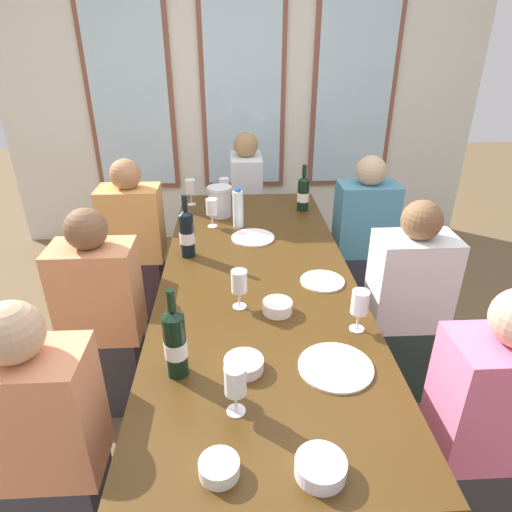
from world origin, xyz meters
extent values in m
plane|color=brown|center=(0.00, 0.00, 0.00)|extent=(12.00, 12.00, 0.00)
cube|color=silver|center=(0.00, 2.17, 1.45)|extent=(4.12, 0.06, 2.90)
cube|color=brown|center=(-0.95, 2.12, 1.45)|extent=(0.72, 0.03, 1.88)
cube|color=silver|center=(-0.95, 2.11, 1.45)|extent=(0.64, 0.01, 1.80)
cube|color=brown|center=(0.00, 2.12, 1.45)|extent=(0.72, 0.03, 1.88)
cube|color=silver|center=(0.00, 2.11, 1.45)|extent=(0.64, 0.01, 1.80)
cube|color=brown|center=(0.95, 2.12, 1.45)|extent=(0.72, 0.03, 1.88)
cube|color=silver|center=(0.95, 2.11, 1.45)|extent=(0.64, 0.01, 1.80)
cube|color=#452C0F|center=(0.00, 0.00, 0.72)|extent=(0.92, 2.40, 0.04)
cube|color=#452C0F|center=(-0.36, 1.11, 0.35)|extent=(0.07, 0.07, 0.70)
cube|color=#452C0F|center=(0.36, 1.11, 0.35)|extent=(0.07, 0.07, 0.70)
cylinder|color=white|center=(0.00, 0.44, 0.74)|extent=(0.24, 0.24, 0.01)
cylinder|color=white|center=(0.30, -0.07, 0.74)|extent=(0.21, 0.21, 0.01)
cylinder|color=white|center=(0.24, -0.67, 0.74)|extent=(0.26, 0.26, 0.01)
cylinder|color=silver|center=(-0.19, 0.80, 0.82)|extent=(0.14, 0.14, 0.17)
cylinder|color=silver|center=(-0.19, 0.80, 0.92)|extent=(0.16, 0.16, 0.02)
cylinder|color=black|center=(-0.35, 0.24, 0.86)|extent=(0.07, 0.07, 0.23)
cone|color=black|center=(-0.35, 0.24, 0.98)|extent=(0.07, 0.07, 0.02)
cylinder|color=black|center=(-0.35, 0.24, 1.03)|extent=(0.03, 0.03, 0.08)
cylinder|color=silver|center=(-0.35, 0.24, 0.84)|extent=(0.08, 0.08, 0.06)
cylinder|color=black|center=(0.35, 0.87, 0.84)|extent=(0.07, 0.07, 0.20)
cone|color=black|center=(0.35, 0.87, 0.95)|extent=(0.07, 0.07, 0.02)
cylinder|color=black|center=(0.35, 0.87, 1.00)|extent=(0.03, 0.03, 0.08)
cylinder|color=white|center=(0.35, 0.87, 0.83)|extent=(0.08, 0.08, 0.06)
cylinder|color=black|center=(-0.31, -0.66, 0.86)|extent=(0.07, 0.07, 0.23)
cone|color=black|center=(-0.31, -0.66, 0.99)|extent=(0.07, 0.07, 0.02)
cylinder|color=black|center=(-0.31, -0.66, 1.03)|extent=(0.03, 0.03, 0.08)
cylinder|color=white|center=(-0.31, -0.66, 0.84)|extent=(0.08, 0.08, 0.06)
cylinder|color=white|center=(0.11, -1.08, 0.76)|extent=(0.14, 0.14, 0.05)
cylinder|color=white|center=(-0.16, -1.06, 0.76)|extent=(0.11, 0.11, 0.04)
cylinder|color=white|center=(-0.08, -0.66, 0.76)|extent=(0.14, 0.14, 0.04)
cylinder|color=white|center=(0.07, -0.31, 0.77)|extent=(0.12, 0.12, 0.05)
cylinder|color=white|center=(-0.08, 0.61, 0.85)|extent=(0.06, 0.06, 0.22)
cylinder|color=blue|center=(-0.08, 0.61, 0.97)|extent=(0.04, 0.04, 0.02)
cylinder|color=white|center=(-0.39, 1.01, 0.74)|extent=(0.06, 0.06, 0.00)
cylinder|color=white|center=(-0.39, 1.01, 0.78)|extent=(0.01, 0.01, 0.07)
cylinder|color=white|center=(-0.39, 1.01, 0.87)|extent=(0.07, 0.07, 0.09)
cylinder|color=beige|center=(-0.39, 1.01, 0.83)|extent=(0.06, 0.06, 0.02)
cylinder|color=white|center=(-0.09, -0.26, 0.74)|extent=(0.06, 0.06, 0.00)
cylinder|color=white|center=(-0.09, -0.26, 0.78)|extent=(0.01, 0.01, 0.07)
cylinder|color=white|center=(-0.09, -0.26, 0.87)|extent=(0.07, 0.07, 0.09)
cylinder|color=maroon|center=(-0.09, -0.26, 0.84)|extent=(0.06, 0.06, 0.03)
cylinder|color=white|center=(-0.24, 0.62, 0.74)|extent=(0.06, 0.06, 0.00)
cylinder|color=white|center=(-0.24, 0.62, 0.78)|extent=(0.01, 0.01, 0.07)
cylinder|color=white|center=(-0.24, 0.62, 0.87)|extent=(0.07, 0.07, 0.09)
cylinder|color=white|center=(0.37, -0.45, 0.74)|extent=(0.06, 0.06, 0.00)
cylinder|color=white|center=(0.37, -0.45, 0.78)|extent=(0.01, 0.01, 0.07)
cylinder|color=white|center=(0.37, -0.45, 0.87)|extent=(0.07, 0.07, 0.09)
cylinder|color=white|center=(-0.16, 1.03, 0.74)|extent=(0.06, 0.06, 0.00)
cylinder|color=white|center=(-0.16, 1.03, 0.78)|extent=(0.01, 0.01, 0.07)
cylinder|color=white|center=(-0.16, 1.03, 0.87)|extent=(0.07, 0.07, 0.09)
cylinder|color=beige|center=(-0.16, 1.03, 0.84)|extent=(0.06, 0.06, 0.03)
cylinder|color=white|center=(-0.11, -0.85, 0.74)|extent=(0.06, 0.06, 0.00)
cylinder|color=white|center=(-0.11, -0.85, 0.78)|extent=(0.01, 0.01, 0.07)
cylinder|color=white|center=(-0.11, -0.85, 0.87)|extent=(0.07, 0.07, 0.09)
cylinder|color=beige|center=(-0.11, -0.85, 0.83)|extent=(0.06, 0.06, 0.02)
cube|color=#36262C|center=(-0.76, 0.81, 0.23)|extent=(0.32, 0.24, 0.45)
cube|color=tan|center=(-0.76, 0.81, 0.69)|extent=(0.38, 0.24, 0.48)
sphere|color=#A3724B|center=(-0.76, 0.81, 1.02)|extent=(0.19, 0.19, 0.19)
cube|color=#2D2F3F|center=(0.76, 0.81, 0.23)|extent=(0.32, 0.24, 0.45)
cube|color=teal|center=(0.76, 0.81, 0.69)|extent=(0.38, 0.24, 0.48)
sphere|color=tan|center=(0.76, 0.81, 1.02)|extent=(0.19, 0.19, 0.19)
cube|color=#303035|center=(-0.76, -0.03, 0.23)|extent=(0.32, 0.24, 0.45)
cube|color=tan|center=(-0.76, -0.03, 0.69)|extent=(0.38, 0.24, 0.48)
sphere|color=brown|center=(-0.76, -0.03, 1.02)|extent=(0.19, 0.19, 0.19)
cube|color=#263730|center=(0.76, -0.01, 0.23)|extent=(0.32, 0.24, 0.45)
cube|color=white|center=(0.76, -0.01, 0.69)|extent=(0.38, 0.24, 0.48)
sphere|color=brown|center=(0.76, -0.01, 1.02)|extent=(0.19, 0.19, 0.19)
cube|color=#383743|center=(-0.76, -0.78, 0.23)|extent=(0.32, 0.24, 0.45)
cube|color=tan|center=(-0.76, -0.78, 0.69)|extent=(0.38, 0.24, 0.48)
sphere|color=tan|center=(-0.76, -0.78, 1.02)|extent=(0.19, 0.19, 0.19)
cube|color=#383439|center=(0.76, -0.79, 0.23)|extent=(0.32, 0.24, 0.45)
cube|color=pink|center=(0.76, -0.79, 0.69)|extent=(0.38, 0.24, 0.48)
cube|color=#373A35|center=(0.00, 1.55, 0.23)|extent=(0.24, 0.32, 0.45)
cube|color=silver|center=(0.00, 1.55, 0.69)|extent=(0.24, 0.38, 0.48)
sphere|color=#9A774A|center=(0.00, 1.55, 1.02)|extent=(0.19, 0.19, 0.19)
camera|label=1|loc=(-0.11, -1.86, 1.79)|focal=31.21mm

